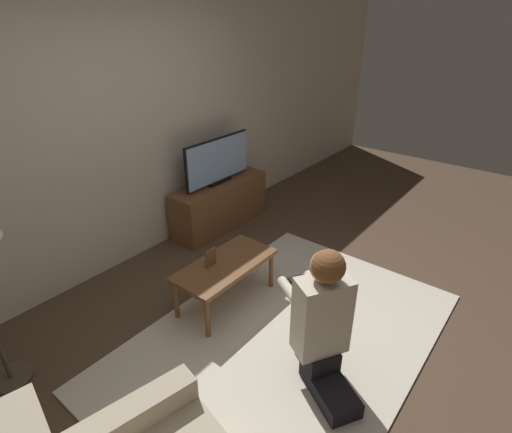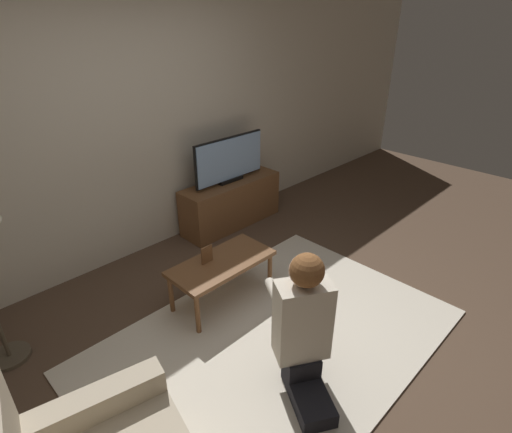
# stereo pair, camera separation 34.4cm
# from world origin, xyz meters

# --- Properties ---
(ground_plane) EXTENTS (10.00, 10.00, 0.00)m
(ground_plane) POSITION_xyz_m (0.00, 0.00, 0.00)
(ground_plane) COLOR brown
(wall_back) EXTENTS (10.00, 0.06, 2.60)m
(wall_back) POSITION_xyz_m (0.00, 1.93, 1.30)
(wall_back) COLOR beige
(wall_back) RESTS_ON ground_plane
(rug) EXTENTS (2.74, 1.84, 0.02)m
(rug) POSITION_xyz_m (0.00, 0.00, 0.01)
(rug) COLOR beige
(rug) RESTS_ON ground_plane
(tv_stand) EXTENTS (1.24, 0.38, 0.54)m
(tv_stand) POSITION_xyz_m (1.06, 1.66, 0.27)
(tv_stand) COLOR brown
(tv_stand) RESTS_ON ground_plane
(tv) EXTENTS (0.95, 0.08, 0.51)m
(tv) POSITION_xyz_m (1.06, 1.66, 0.80)
(tv) COLOR black
(tv) RESTS_ON tv_stand
(coffee_table) EXTENTS (0.89, 0.43, 0.40)m
(coffee_table) POSITION_xyz_m (0.05, 0.65, 0.36)
(coffee_table) COLOR brown
(coffee_table) RESTS_ON ground_plane
(person_kneeling) EXTENTS (0.62, 0.81, 1.01)m
(person_kneeling) POSITION_xyz_m (-0.17, -0.38, 0.52)
(person_kneeling) COLOR black
(person_kneeling) RESTS_ON rug
(picture_frame) EXTENTS (0.11, 0.01, 0.15)m
(picture_frame) POSITION_xyz_m (-0.04, 0.72, 0.48)
(picture_frame) COLOR brown
(picture_frame) RESTS_ON coffee_table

